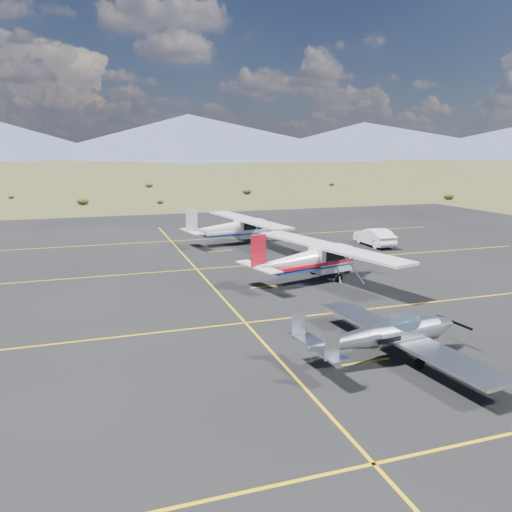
{
  "coord_description": "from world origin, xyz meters",
  "views": [
    {
      "loc": [
        -12.29,
        -18.65,
        7.72
      ],
      "look_at": [
        -3.29,
        8.67,
        1.6
      ],
      "focal_mm": 35.0,
      "sensor_mm": 36.0,
      "label": 1
    }
  ],
  "objects": [
    {
      "name": "aircraft_low_wing",
      "position": [
        -2.08,
        -3.46,
        0.96
      ],
      "size": [
        6.66,
        9.23,
        2.0
      ],
      "rotation": [
        0.0,
        0.0,
        0.11
      ],
      "color": "#B8BABF",
      "rests_on": "apron"
    },
    {
      "name": "sedan",
      "position": [
        9.61,
        16.66,
        0.74
      ],
      "size": [
        1.57,
        4.44,
        1.46
      ],
      "primitive_type": "imported",
      "rotation": [
        0.0,
        0.0,
        3.14
      ],
      "color": "white",
      "rests_on": "apron"
    },
    {
      "name": "aircraft_plain",
      "position": [
        -1.09,
        21.13,
        1.38
      ],
      "size": [
        7.56,
        12.35,
        3.11
      ],
      "rotation": [
        0.0,
        0.0,
        0.18
      ],
      "color": "silver",
      "rests_on": "apron"
    },
    {
      "name": "aircraft_cessna",
      "position": [
        -0.0,
        7.98,
        1.4
      ],
      "size": [
        8.17,
        12.39,
        3.14
      ],
      "rotation": [
        0.0,
        0.0,
        0.26
      ],
      "color": "silver",
      "rests_on": "apron"
    },
    {
      "name": "apron",
      "position": [
        0.0,
        7.0,
        0.0
      ],
      "size": [
        72.0,
        72.0,
        0.02
      ],
      "primitive_type": "cube",
      "color": "black",
      "rests_on": "ground"
    },
    {
      "name": "ground",
      "position": [
        0.0,
        0.0,
        0.0
      ],
      "size": [
        1600.0,
        1600.0,
        0.0
      ],
      "primitive_type": "plane",
      "color": "#383D1C",
      "rests_on": "ground"
    }
  ]
}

